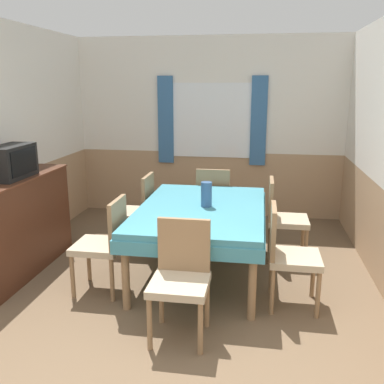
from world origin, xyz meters
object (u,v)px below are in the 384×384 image
object	(u,v)px
chair_right_far	(282,216)
chair_left_far	(138,209)
chair_head_near	(181,274)
tv	(11,162)
chair_right_near	(287,252)
sideboard	(17,225)
dining_table	(202,216)
chair_left_near	(105,241)
vase	(206,194)
chair_head_window	(214,199)

from	to	relation	value
chair_right_far	chair_left_far	bearing A→B (deg)	-90.00
chair_head_near	tv	size ratio (longest dim) A/B	1.65
chair_right_near	sideboard	distance (m)	2.75
dining_table	chair_left_near	xyz separation A→B (m)	(-0.84, -0.54, -0.12)
vase	chair_left_near	bearing A→B (deg)	-147.39
dining_table	chair_head_near	xyz separation A→B (m)	(0.00, -1.14, -0.12)
dining_table	chair_left_near	bearing A→B (deg)	-147.09
chair_right_near	sideboard	xyz separation A→B (m)	(-2.74, 0.28, 0.01)
sideboard	chair_right_far	bearing A→B (deg)	16.36
chair_left_far	chair_head_near	xyz separation A→B (m)	(0.84, -1.68, 0.00)
chair_left_near	sideboard	world-z (taller)	sideboard
chair_head_near	tv	bearing A→B (deg)	-24.59
chair_right_near	chair_head_near	bearing A→B (deg)	-54.60
chair_right_far	sideboard	bearing A→B (deg)	-73.64
vase	chair_left_far	bearing A→B (deg)	149.55
chair_head_window	chair_head_near	distance (m)	2.27
dining_table	vase	distance (m)	0.23
tv	vase	bearing A→B (deg)	8.81
chair_right_near	chair_right_far	xyz separation A→B (m)	(0.00, 1.08, 0.00)
chair_left_far	tv	size ratio (longest dim) A/B	1.65
chair_left_near	chair_head_window	size ratio (longest dim) A/B	1.00
dining_table	chair_left_far	world-z (taller)	chair_left_far
chair_right_far	tv	distance (m)	2.92
chair_right_far	vase	xyz separation A→B (m)	(-0.79, -0.52, 0.35)
chair_left_far	sideboard	distance (m)	1.33
chair_head_near	sideboard	bearing A→B (deg)	-24.73
chair_right_far	chair_head_window	distance (m)	1.03
dining_table	vase	size ratio (longest dim) A/B	7.44
dining_table	chair_left_far	size ratio (longest dim) A/B	2.06
chair_head_window	vase	distance (m)	1.17
chair_right_near	chair_right_far	bearing A→B (deg)	-180.00
chair_left_far	chair_right_far	xyz separation A→B (m)	(1.67, 0.00, 0.00)
chair_left_far	chair_head_window	size ratio (longest dim) A/B	1.00
chair_left_near	chair_left_far	size ratio (longest dim) A/B	1.00
chair_head_near	vase	bearing A→B (deg)	-92.25
chair_right_far	sideboard	world-z (taller)	sideboard
sideboard	chair_left_far	bearing A→B (deg)	37.08
chair_left_near	chair_right_far	xyz separation A→B (m)	(1.67, 1.08, 0.00)
chair_right_far	tv	xyz separation A→B (m)	(-2.72, -0.82, 0.68)
chair_left_far	vase	world-z (taller)	vase
chair_right_far	chair_head_near	world-z (taller)	same
chair_right_far	chair_head_window	world-z (taller)	same
chair_right_near	vase	world-z (taller)	vase
dining_table	sideboard	xyz separation A→B (m)	(-1.90, -0.26, -0.11)
chair_left_near	chair_left_far	bearing A→B (deg)	0.00
chair_head_window	chair_head_near	xyz separation A→B (m)	(0.00, -2.27, 0.00)
chair_right_far	sideboard	xyz separation A→B (m)	(-2.74, -0.80, 0.01)
chair_head_window	sideboard	bearing A→B (deg)	-143.65
dining_table	chair_right_far	bearing A→B (deg)	32.91
chair_head_window	chair_left_far	bearing A→B (deg)	-144.60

